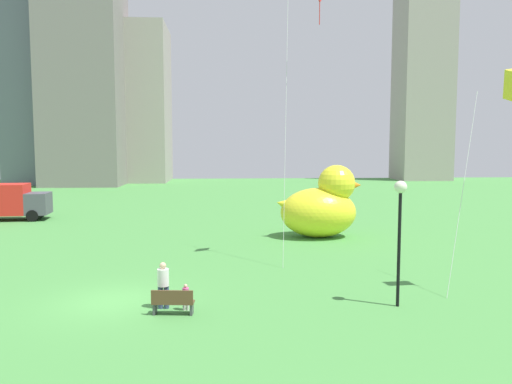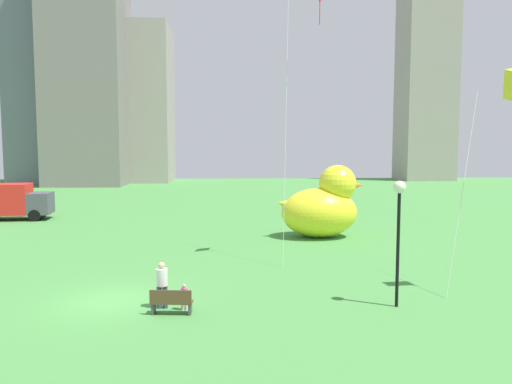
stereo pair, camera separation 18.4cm
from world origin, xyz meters
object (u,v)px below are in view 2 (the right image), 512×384
person_adult (162,283)px  lamppost (399,212)px  giant_inflatable_duck (322,207)px  park_bench (171,301)px  box_truck (11,202)px  kite_red (317,3)px  person_child (184,296)px

person_adult → lamppost: (8.49, -0.32, 2.54)m
giant_inflatable_duck → lamppost: (0.07, -13.91, 1.51)m
park_bench → lamppost: 8.64m
box_truck → kite_red: (21.34, -15.41, 11.25)m
lamppost → park_bench: bearing=-177.2°
park_bench → person_adult: (-0.41, 0.72, 0.46)m
park_bench → person_child: 0.61m
person_adult → giant_inflatable_duck: size_ratio=0.30×
person_adult → box_truck: size_ratio=0.28×
lamppost → kite_red: size_ratio=0.33×
park_bench → person_child: bearing=47.7°
person_adult → box_truck: 26.70m
giant_inflatable_duck → box_truck: (-23.04, 8.76, -0.52)m
giant_inflatable_duck → kite_red: (-1.69, -6.65, 10.72)m
park_bench → lamppost: bearing=2.8°
park_bench → box_truck: size_ratio=0.25×
person_child → giant_inflatable_duck: 15.88m
person_child → lamppost: size_ratio=0.21×
person_adult → lamppost: size_ratio=0.37×
lamppost → person_child: bearing=179.6°
park_bench → box_truck: bearing=123.1°
park_bench → giant_inflatable_duck: (8.02, 14.31, 1.50)m
park_bench → person_adult: person_adult is taller
person_child → lamppost: bearing=-0.4°
lamppost → kite_red: bearing=103.7°
person_adult → kite_red: (6.73, 6.93, 11.76)m
person_child → person_adult: bearing=161.4°
lamppost → box_truck: size_ratio=0.77×
person_child → kite_red: size_ratio=0.07×
giant_inflatable_duck → kite_red: kite_red is taller
person_adult → person_child: person_adult is taller
giant_inflatable_duck → box_truck: giant_inflatable_duck is taller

